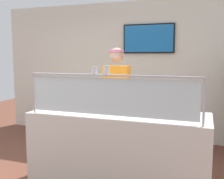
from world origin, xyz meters
TOP-DOWN VIEW (x-y plane):
  - ground_plane at (1.08, 1.00)m, footprint 12.00×12.00m
  - shop_rear_unit at (1.08, 2.52)m, footprint 6.56×0.13m
  - serving_counter at (1.08, 0.39)m, footprint 2.16×0.78m
  - sneeze_guard at (1.08, 0.06)m, footprint 1.98×0.06m
  - pizza_tray at (0.81, 0.44)m, footprint 0.43×0.43m
  - pizza_server at (0.84, 0.42)m, footprint 0.08×0.28m
  - parmesan_shaker at (0.90, 0.06)m, footprint 0.06×0.06m
  - pepper_flake_shaker at (1.04, 0.06)m, footprint 0.06×0.06m
  - worker_figure at (0.84, 1.03)m, footprint 0.41×0.50m
  - prep_shelf at (-0.63, 2.03)m, footprint 0.70×0.55m
  - pizza_box_stack at (-0.64, 2.03)m, footprint 0.47×0.46m

SIDE VIEW (x-z plane):
  - ground_plane at x=1.08m, z-range 0.00..0.00m
  - prep_shelf at x=-0.63m, z-range 0.00..0.82m
  - serving_counter at x=1.08m, z-range 0.00..0.95m
  - pizza_box_stack at x=-0.64m, z-range 0.82..0.95m
  - pizza_tray at x=0.81m, z-range 0.95..0.98m
  - pizza_server at x=0.84m, z-range 0.99..0.99m
  - worker_figure at x=0.84m, z-range 0.13..1.89m
  - sneeze_guard at x=1.08m, z-range 1.01..1.50m
  - shop_rear_unit at x=1.08m, z-range 0.01..2.71m
  - parmesan_shaker at x=0.90m, z-range 1.44..1.52m
  - pepper_flake_shaker at x=1.04m, z-range 1.43..1.53m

